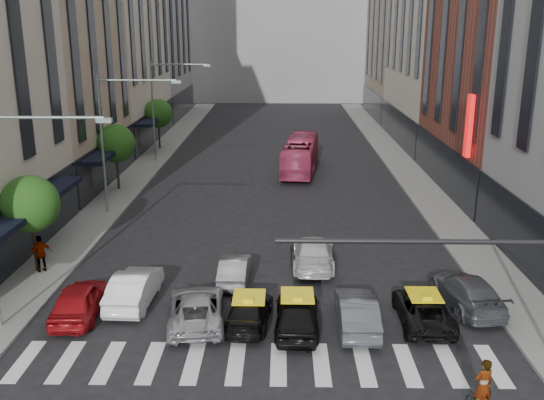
{
  "coord_description": "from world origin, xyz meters",
  "views": [
    {
      "loc": [
        0.7,
        -18.56,
        12.19
      ],
      "look_at": [
        0.21,
        9.73,
        4.0
      ],
      "focal_mm": 40.0,
      "sensor_mm": 36.0,
      "label": 1
    }
  ],
  "objects_px": {
    "streetlamp_far": "(163,98)",
    "taxi_left": "(249,311)",
    "streetlamp_near": "(7,193)",
    "streetlamp_mid": "(116,127)",
    "car_red": "(79,300)",
    "car_white_front": "(135,287)",
    "bus": "(300,155)",
    "pedestrian_far": "(41,254)",
    "taxi_center": "(297,313)"
  },
  "relations": [
    {
      "from": "streetlamp_far",
      "to": "taxi_left",
      "type": "relative_size",
      "value": 2.14
    },
    {
      "from": "streetlamp_mid",
      "to": "pedestrian_far",
      "type": "height_order",
      "value": "streetlamp_mid"
    },
    {
      "from": "streetlamp_mid",
      "to": "car_red",
      "type": "relative_size",
      "value": 2.01
    },
    {
      "from": "taxi_left",
      "to": "car_white_front",
      "type": "bearing_deg",
      "value": -15.17
    },
    {
      "from": "car_white_front",
      "to": "streetlamp_mid",
      "type": "bearing_deg",
      "value": -70.92
    },
    {
      "from": "streetlamp_near",
      "to": "taxi_left",
      "type": "height_order",
      "value": "streetlamp_near"
    },
    {
      "from": "car_red",
      "to": "pedestrian_far",
      "type": "relative_size",
      "value": 2.34
    },
    {
      "from": "streetlamp_far",
      "to": "car_red",
      "type": "bearing_deg",
      "value": -86.28
    },
    {
      "from": "streetlamp_mid",
      "to": "car_red",
      "type": "xyz_separation_m",
      "value": [
        2.0,
        -14.78,
        -5.14
      ]
    },
    {
      "from": "car_red",
      "to": "car_white_front",
      "type": "bearing_deg",
      "value": -150.02
    },
    {
      "from": "streetlamp_near",
      "to": "car_red",
      "type": "xyz_separation_m",
      "value": [
        2.0,
        1.22,
        -5.14
      ]
    },
    {
      "from": "streetlamp_near",
      "to": "bus",
      "type": "relative_size",
      "value": 0.86
    },
    {
      "from": "streetlamp_mid",
      "to": "car_white_front",
      "type": "distance_m",
      "value": 14.96
    },
    {
      "from": "bus",
      "to": "pedestrian_far",
      "type": "bearing_deg",
      "value": 65.36
    },
    {
      "from": "streetlamp_far",
      "to": "pedestrian_far",
      "type": "xyz_separation_m",
      "value": [
        -1.41,
        -26.21,
        -4.8
      ]
    },
    {
      "from": "streetlamp_mid",
      "to": "pedestrian_far",
      "type": "relative_size",
      "value": 4.71
    },
    {
      "from": "bus",
      "to": "streetlamp_near",
      "type": "bearing_deg",
      "value": 73.13
    },
    {
      "from": "bus",
      "to": "pedestrian_far",
      "type": "height_order",
      "value": "bus"
    },
    {
      "from": "car_red",
      "to": "streetlamp_near",
      "type": "bearing_deg",
      "value": 28.53
    },
    {
      "from": "taxi_left",
      "to": "taxi_center",
      "type": "xyz_separation_m",
      "value": [
        2.01,
        -0.44,
        0.15
      ]
    },
    {
      "from": "car_white_front",
      "to": "pedestrian_far",
      "type": "height_order",
      "value": "pedestrian_far"
    },
    {
      "from": "car_red",
      "to": "streetlamp_far",
      "type": "bearing_deg",
      "value": -89.05
    },
    {
      "from": "car_red",
      "to": "bus",
      "type": "relative_size",
      "value": 0.43
    },
    {
      "from": "taxi_center",
      "to": "bus",
      "type": "height_order",
      "value": "bus"
    },
    {
      "from": "streetlamp_far",
      "to": "car_white_front",
      "type": "distance_m",
      "value": 30.17
    },
    {
      "from": "streetlamp_far",
      "to": "taxi_left",
      "type": "height_order",
      "value": "streetlamp_far"
    },
    {
      "from": "streetlamp_near",
      "to": "pedestrian_far",
      "type": "height_order",
      "value": "streetlamp_near"
    },
    {
      "from": "bus",
      "to": "car_red",
      "type": "bearing_deg",
      "value": 75.8
    },
    {
      "from": "streetlamp_mid",
      "to": "car_red",
      "type": "height_order",
      "value": "streetlamp_mid"
    },
    {
      "from": "streetlamp_far",
      "to": "streetlamp_mid",
      "type": "bearing_deg",
      "value": -90.0
    },
    {
      "from": "car_red",
      "to": "taxi_center",
      "type": "distance_m",
      "value": 9.45
    },
    {
      "from": "taxi_center",
      "to": "streetlamp_near",
      "type": "bearing_deg",
      "value": 2.69
    },
    {
      "from": "car_white_front",
      "to": "bus",
      "type": "distance_m",
      "value": 27.25
    },
    {
      "from": "streetlamp_mid",
      "to": "taxi_left",
      "type": "xyz_separation_m",
      "value": [
        9.38,
        -15.38,
        -5.29
      ]
    },
    {
      "from": "car_white_front",
      "to": "taxi_center",
      "type": "bearing_deg",
      "value": 164.18
    },
    {
      "from": "streetlamp_far",
      "to": "car_white_front",
      "type": "height_order",
      "value": "streetlamp_far"
    },
    {
      "from": "pedestrian_far",
      "to": "taxi_center",
      "type": "bearing_deg",
      "value": 122.91
    },
    {
      "from": "taxi_left",
      "to": "bus",
      "type": "xyz_separation_m",
      "value": [
        2.92,
        27.91,
        0.85
      ]
    },
    {
      "from": "car_red",
      "to": "taxi_center",
      "type": "bearing_deg",
      "value": 170.9
    },
    {
      "from": "taxi_center",
      "to": "pedestrian_far",
      "type": "bearing_deg",
      "value": -21.87
    },
    {
      "from": "streetlamp_near",
      "to": "taxi_left",
      "type": "xyz_separation_m",
      "value": [
        9.38,
        0.62,
        -5.29
      ]
    },
    {
      "from": "taxi_left",
      "to": "pedestrian_far",
      "type": "height_order",
      "value": "pedestrian_far"
    },
    {
      "from": "streetlamp_far",
      "to": "car_white_front",
      "type": "relative_size",
      "value": 1.92
    },
    {
      "from": "taxi_left",
      "to": "bus",
      "type": "bearing_deg",
      "value": -91.08
    },
    {
      "from": "streetlamp_near",
      "to": "car_red",
      "type": "bearing_deg",
      "value": 31.3
    },
    {
      "from": "taxi_left",
      "to": "pedestrian_far",
      "type": "bearing_deg",
      "value": -20.72
    },
    {
      "from": "streetlamp_near",
      "to": "streetlamp_far",
      "type": "xyz_separation_m",
      "value": [
        0.0,
        32.0,
        0.0
      ]
    },
    {
      "from": "car_white_front",
      "to": "bus",
      "type": "relative_size",
      "value": 0.45
    },
    {
      "from": "streetlamp_far",
      "to": "bus",
      "type": "xyz_separation_m",
      "value": [
        12.3,
        -3.48,
        -4.45
      ]
    },
    {
      "from": "streetlamp_mid",
      "to": "taxi_center",
      "type": "xyz_separation_m",
      "value": [
        11.39,
        -15.83,
        -5.14
      ]
    }
  ]
}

